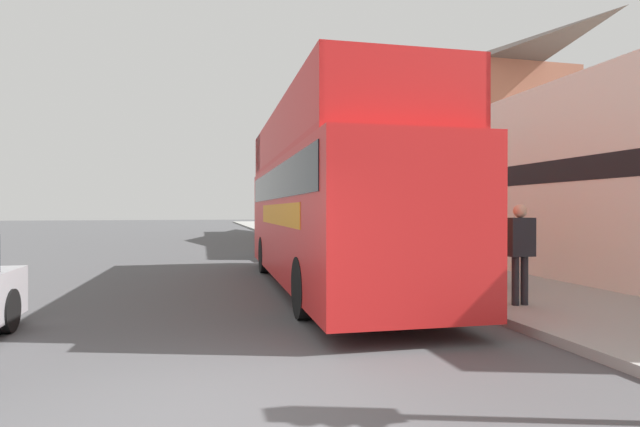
{
  "coord_description": "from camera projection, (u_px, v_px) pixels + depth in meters",
  "views": [
    {
      "loc": [
        0.15,
        -4.5,
        1.85
      ],
      "look_at": [
        2.57,
        5.66,
        1.78
      ],
      "focal_mm": 28.0,
      "sensor_mm": 36.0,
      "label": 1
    }
  ],
  "objects": [
    {
      "name": "tour_bus",
      "position": [
        327.0,
        208.0,
        11.84
      ],
      "size": [
        2.76,
        10.69,
        4.14
      ],
      "rotation": [
        0.0,
        0.0,
        -0.02
      ],
      "color": "red",
      "rests_on": "ground_plane"
    },
    {
      "name": "pedestrian_second",
      "position": [
        520.0,
        244.0,
        8.97
      ],
      "size": [
        0.48,
        0.26,
        1.82
      ],
      "color": "#232328",
      "rests_on": "sidewalk"
    },
    {
      "name": "lamp_post_nearest",
      "position": [
        443.0,
        129.0,
        11.07
      ],
      "size": [
        0.35,
        0.35,
        5.15
      ],
      "color": "black",
      "rests_on": "sidewalk"
    },
    {
      "name": "ground_plane",
      "position": [
        198.0,
        247.0,
        24.78
      ],
      "size": [
        144.0,
        144.0,
        0.0
      ],
      "primitive_type": "plane",
      "color": "#4C4C4F"
    },
    {
      "name": "lamp_post_second",
      "position": [
        334.0,
        175.0,
        20.1
      ],
      "size": [
        0.35,
        0.35,
        4.5
      ],
      "color": "black",
      "rests_on": "sidewalk"
    },
    {
      "name": "litter_bin",
      "position": [
        496.0,
        261.0,
        11.25
      ],
      "size": [
        0.48,
        0.48,
        1.05
      ],
      "color": "black",
      "rests_on": "sidewalk"
    },
    {
      "name": "sidewalk",
      "position": [
        344.0,
        248.0,
        23.42
      ],
      "size": [
        3.74,
        108.0,
        0.14
      ],
      "color": "#999993",
      "rests_on": "ground_plane"
    },
    {
      "name": "brick_terrace_rear",
      "position": [
        392.0,
        161.0,
        30.56
      ],
      "size": [
        6.0,
        24.56,
        9.7
      ],
      "color": "#935642",
      "rests_on": "ground_plane"
    },
    {
      "name": "parked_car_ahead_of_bus",
      "position": [
        294.0,
        239.0,
        19.77
      ],
      "size": [
        1.96,
        4.49,
        1.55
      ],
      "rotation": [
        0.0,
        0.0,
        0.06
      ],
      "color": "#9E9EA3",
      "rests_on": "ground_plane"
    }
  ]
}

